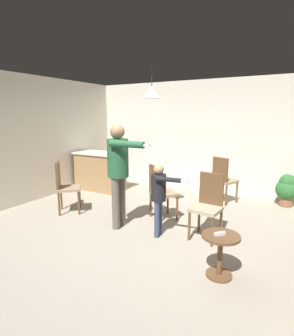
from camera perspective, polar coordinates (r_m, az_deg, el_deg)
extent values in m
plane|color=#9E9384|center=(4.23, 0.14, -15.09)|extent=(7.68, 7.68, 0.00)
cube|color=silver|center=(6.78, 13.62, 6.46)|extent=(6.40, 0.10, 2.70)
cube|color=silver|center=(6.07, -27.33, 5.01)|extent=(0.10, 6.40, 2.70)
cube|color=#99754C|center=(6.91, -9.83, -0.82)|extent=(1.20, 0.60, 0.91)
cube|color=beige|center=(6.83, -9.96, 3.08)|extent=(1.26, 0.66, 0.04)
cylinder|color=brown|center=(3.30, 15.37, -13.71)|extent=(0.44, 0.44, 0.03)
cylinder|color=brown|center=(3.41, 15.13, -17.68)|extent=(0.06, 0.06, 0.49)
cylinder|color=brown|center=(3.53, 14.93, -20.96)|extent=(0.31, 0.31, 0.03)
cylinder|color=#60564C|center=(4.65, -5.36, -6.85)|extent=(0.13, 0.13, 0.87)
cylinder|color=#60564C|center=(4.50, -6.62, -7.47)|extent=(0.13, 0.13, 0.87)
cylinder|color=#265938|center=(4.40, -6.18, 2.10)|extent=(0.35, 0.35, 0.62)
sphere|color=#9E7556|center=(4.35, -6.29, 7.66)|extent=(0.24, 0.24, 0.24)
cylinder|color=#265938|center=(4.57, -4.79, 2.07)|extent=(0.10, 0.10, 0.58)
cylinder|color=#265938|center=(4.04, -4.36, 5.05)|extent=(0.59, 0.12, 0.10)
cube|color=white|center=(3.88, -0.32, 4.83)|extent=(0.13, 0.04, 0.04)
cylinder|color=#384260|center=(4.33, 2.70, -10.25)|extent=(0.08, 0.08, 0.58)
cylinder|color=#384260|center=(4.23, 2.12, -10.80)|extent=(0.08, 0.08, 0.58)
cylinder|color=black|center=(4.12, 2.47, -4.12)|extent=(0.23, 0.23, 0.41)
sphere|color=tan|center=(4.06, 2.50, -0.26)|extent=(0.16, 0.16, 0.16)
cylinder|color=black|center=(4.25, 3.09, -3.96)|extent=(0.07, 0.07, 0.39)
cylinder|color=black|center=(3.90, 4.48, -2.44)|extent=(0.39, 0.11, 0.07)
cube|color=white|center=(3.84, 7.64, -2.72)|extent=(0.13, 0.05, 0.04)
cylinder|color=brown|center=(5.69, -17.66, -6.17)|extent=(0.04, 0.04, 0.45)
cylinder|color=brown|center=(5.35, -18.09, -7.30)|extent=(0.04, 0.04, 0.45)
cylinder|color=brown|center=(5.66, -14.03, -6.07)|extent=(0.04, 0.04, 0.45)
cylinder|color=brown|center=(5.32, -14.21, -7.20)|extent=(0.04, 0.04, 0.45)
cube|color=#997F60|center=(5.43, -16.14, -4.16)|extent=(0.59, 0.59, 0.05)
cube|color=brown|center=(5.39, -18.31, -1.40)|extent=(0.28, 0.31, 0.50)
cylinder|color=brown|center=(6.09, 13.68, -4.84)|extent=(0.04, 0.04, 0.45)
cylinder|color=brown|center=(5.87, 16.37, -5.57)|extent=(0.04, 0.04, 0.45)
cylinder|color=brown|center=(6.36, 15.78, -4.26)|extent=(0.04, 0.04, 0.45)
cylinder|color=brown|center=(6.15, 18.42, -4.93)|extent=(0.04, 0.04, 0.45)
cube|color=#997F60|center=(6.05, 16.19, -2.61)|extent=(0.56, 0.56, 0.05)
cube|color=brown|center=(5.85, 15.20, -0.27)|extent=(0.36, 0.19, 0.50)
cylinder|color=brown|center=(4.39, 15.32, -11.25)|extent=(0.04, 0.04, 0.45)
cylinder|color=brown|center=(4.51, 10.93, -10.45)|extent=(0.04, 0.04, 0.45)
cylinder|color=brown|center=(4.08, 13.60, -12.96)|extent=(0.04, 0.04, 0.45)
cylinder|color=brown|center=(4.20, 8.92, -12.01)|extent=(0.04, 0.04, 0.45)
cube|color=tan|center=(4.20, 12.33, -8.50)|extent=(0.45, 0.45, 0.05)
cube|color=brown|center=(4.29, 13.45, -4.28)|extent=(0.38, 0.07, 0.50)
cylinder|color=brown|center=(5.06, 0.77, -7.81)|extent=(0.04, 0.04, 0.45)
cylinder|color=brown|center=(4.75, 2.57, -9.09)|extent=(0.04, 0.04, 0.45)
cylinder|color=brown|center=(5.21, 4.42, -7.27)|extent=(0.04, 0.04, 0.45)
cylinder|color=brown|center=(4.91, 6.39, -8.47)|extent=(0.04, 0.04, 0.45)
cube|color=#997F60|center=(4.90, 3.57, -5.38)|extent=(0.59, 0.59, 0.05)
cube|color=brown|center=(4.75, 1.57, -2.47)|extent=(0.33, 0.26, 0.50)
cylinder|color=brown|center=(6.35, 27.25, -6.28)|extent=(0.26, 0.26, 0.20)
sphere|color=#2D6B33|center=(6.29, 27.46, -4.04)|extent=(0.44, 0.44, 0.44)
sphere|color=#2D6B33|center=(6.25, 27.59, -2.67)|extent=(0.33, 0.33, 0.33)
cube|color=white|center=(3.27, 15.13, -13.25)|extent=(0.11, 0.12, 0.04)
cone|color=silver|center=(4.75, 1.01, 15.76)|extent=(0.32, 0.32, 0.20)
cylinder|color=black|center=(4.78, 1.03, 18.98)|extent=(0.01, 0.01, 0.36)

